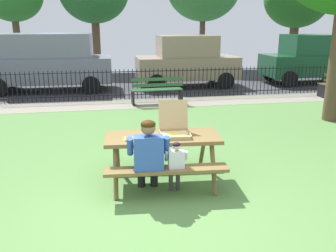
% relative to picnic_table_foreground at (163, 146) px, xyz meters
% --- Properties ---
extents(ground, '(28.00, 11.61, 0.02)m').
position_rel_picnic_table_foreground_xyz_m(ground, '(-0.30, 0.71, -0.61)').
color(ground, '#598745').
extents(cobblestone_walkway, '(28.00, 1.40, 0.01)m').
position_rel_picnic_table_foreground_xyz_m(cobblestone_walkway, '(-0.30, 5.82, -0.60)').
color(cobblestone_walkway, gray).
extents(street_asphalt, '(28.00, 6.49, 0.01)m').
position_rel_picnic_table_foreground_xyz_m(street_asphalt, '(-0.30, 9.76, -0.60)').
color(street_asphalt, '#38383D').
extents(picnic_table_foreground, '(1.90, 1.60, 0.79)m').
position_rel_picnic_table_foreground_xyz_m(picnic_table_foreground, '(0.00, 0.00, 0.00)').
color(picnic_table_foreground, brown).
rests_on(picnic_table_foreground, ground).
extents(pizza_box_open, '(0.50, 0.55, 0.52)m').
position_rel_picnic_table_foreground_xyz_m(pizza_box_open, '(0.20, 0.03, 0.27)').
color(pizza_box_open, tan).
rests_on(pizza_box_open, picnic_table_foreground).
extents(pizza_slice_on_table, '(0.25, 0.20, 0.02)m').
position_rel_picnic_table_foreground_xyz_m(pizza_slice_on_table, '(-0.50, -0.10, 0.18)').
color(pizza_slice_on_table, '#E9C959').
rests_on(pizza_slice_on_table, picnic_table_foreground).
extents(adult_at_table, '(0.62, 0.61, 1.19)m').
position_rel_picnic_table_foreground_xyz_m(adult_at_table, '(-0.29, -0.48, 0.06)').
color(adult_at_table, black).
rests_on(adult_at_table, ground).
extents(child_at_table, '(0.34, 0.33, 0.85)m').
position_rel_picnic_table_foreground_xyz_m(child_at_table, '(0.11, -0.54, -0.08)').
color(child_at_table, '#3D3D3D').
rests_on(child_at_table, ground).
extents(iron_fence_streetside, '(19.07, 0.03, 1.00)m').
position_rel_picnic_table_foreground_xyz_m(iron_fence_streetside, '(-0.30, 6.52, -0.09)').
color(iron_fence_streetside, black).
rests_on(iron_fence_streetside, ground).
extents(park_bench_center, '(1.62, 0.53, 0.85)m').
position_rel_picnic_table_foreground_xyz_m(park_bench_center, '(0.73, 5.68, -0.18)').
color(park_bench_center, '#2F5B34').
rests_on(park_bench_center, ground).
extents(parked_car_center, '(4.64, 2.03, 2.08)m').
position_rel_picnic_table_foreground_xyz_m(parked_car_center, '(-2.89, 8.58, 0.50)').
color(parked_car_center, slate).
rests_on(parked_car_center, ground).
extents(parked_car_right, '(3.93, 1.88, 1.98)m').
position_rel_picnic_table_foreground_xyz_m(parked_car_right, '(2.33, 8.58, 0.41)').
color(parked_car_right, '#9C866A').
rests_on(parked_car_right, ground).
extents(parked_car_far_right, '(3.91, 1.85, 1.98)m').
position_rel_picnic_table_foreground_xyz_m(parked_car_far_right, '(7.59, 8.58, 0.41)').
color(parked_car_far_right, '#174B2C').
rests_on(parked_car_far_right, ground).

